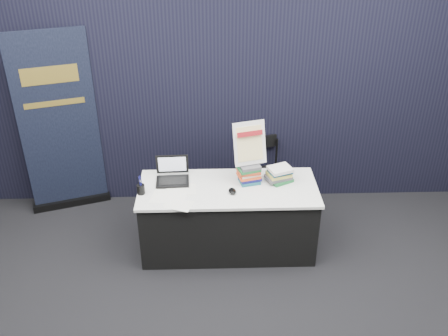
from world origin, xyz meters
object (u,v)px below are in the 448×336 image
book_stack_tall (249,173)px  book_stack_short (280,174)px  info_sign (250,144)px  pullup_banner (61,135)px  display_table (228,218)px  stacking_chair (262,171)px  laptop (173,175)px

book_stack_tall → book_stack_short: book_stack_tall is taller
info_sign → pullup_banner: bearing=144.9°
display_table → pullup_banner: size_ratio=0.85×
info_sign → stacking_chair: size_ratio=0.52×
info_sign → stacking_chair: info_sign is taller
book_stack_short → display_table: bearing=-169.1°
book_stack_short → stacking_chair: bearing=98.8°
pullup_banner → info_sign: bearing=-37.3°
laptop → book_stack_short: 1.09m
display_table → book_stack_tall: 0.53m
stacking_chair → book_stack_tall: bearing=-123.2°
pullup_banner → stacking_chair: pullup_banner is taller
laptop → book_stack_tall: bearing=-6.3°
info_sign → stacking_chair: bearing=56.7°
laptop → book_stack_tall: laptop is taller
stacking_chair → display_table: bearing=-134.6°
display_table → info_sign: size_ratio=4.02×
stacking_chair → book_stack_short: bearing=-97.4°
info_sign → pullup_banner: 2.21m
book_stack_tall → info_sign: bearing=90.0°
book_stack_tall → book_stack_short: size_ratio=0.89×
pullup_banner → book_stack_tall: bearing=-38.0°
stacking_chair → pullup_banner: bearing=161.5°
display_table → stacking_chair: stacking_chair is taller
book_stack_short → pullup_banner: bearing=162.1°
laptop → info_sign: (0.78, -0.02, 0.36)m
laptop → stacking_chair: laptop is taller
laptop → stacking_chair: 1.21m
laptop → info_sign: bearing=-4.1°
laptop → pullup_banner: size_ratio=0.16×
laptop → info_sign: size_ratio=0.76×
book_stack_short → pullup_banner: 2.51m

